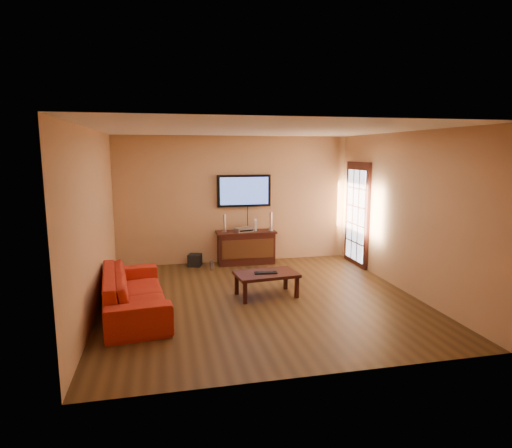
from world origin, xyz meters
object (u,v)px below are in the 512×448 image
object	(u,v)px
coffee_table	(266,276)
game_console	(256,225)
television	(244,191)
speaker_left	(225,224)
keyboard	(266,273)
speaker_right	(271,222)
subwoofer	(195,260)
sofa	(134,285)
av_receiver	(244,230)
media_console	(246,247)
bottle	(212,266)

from	to	relation	value
coffee_table	game_console	distance (m)	2.26
game_console	television	bearing A→B (deg)	155.74
television	speaker_left	size ratio (longest dim) A/B	3.11
television	keyboard	world-z (taller)	television
speaker_right	keyboard	world-z (taller)	speaker_right
coffee_table	subwoofer	distance (m)	2.39
coffee_table	subwoofer	size ratio (longest dim) A/B	4.20
sofa	av_receiver	size ratio (longest dim) A/B	6.14
media_console	game_console	bearing A→B (deg)	10.62
speaker_right	keyboard	xyz separation A→B (m)	(-0.62, -2.14, -0.47)
speaker_left	subwoofer	world-z (taller)	speaker_left
coffee_table	av_receiver	world-z (taller)	av_receiver
subwoofer	bottle	distance (m)	0.52
coffee_table	subwoofer	world-z (taller)	coffee_table
television	subwoofer	bearing A→B (deg)	-170.09
speaker_right	game_console	distance (m)	0.33
coffee_table	speaker_right	xyz separation A→B (m)	(0.61, 2.11, 0.54)
keyboard	sofa	bearing A→B (deg)	-172.58
subwoofer	av_receiver	bearing A→B (deg)	17.88
television	subwoofer	distance (m)	1.80
coffee_table	av_receiver	xyz separation A→B (m)	(0.02, 2.12, 0.40)
av_receiver	subwoofer	world-z (taller)	av_receiver
coffee_table	keyboard	xyz separation A→B (m)	(-0.02, -0.03, 0.06)
coffee_table	speaker_right	size ratio (longest dim) A/B	2.69
media_console	game_console	distance (m)	0.51
av_receiver	subwoofer	size ratio (longest dim) A/B	1.41
speaker_left	speaker_right	world-z (taller)	speaker_right
sofa	speaker_left	xyz separation A→B (m)	(1.70, 2.47, 0.44)
av_receiver	game_console	bearing A→B (deg)	-1.46
av_receiver	keyboard	bearing A→B (deg)	-106.61
television	speaker_left	xyz separation A→B (m)	(-0.45, -0.17, -0.67)
bottle	speaker_right	bearing A→B (deg)	16.00
speaker_left	av_receiver	distance (m)	0.42
sofa	coffee_table	bearing A→B (deg)	-88.30
media_console	speaker_left	distance (m)	0.69
av_receiver	bottle	xyz separation A→B (m)	(-0.73, -0.39, -0.64)
game_console	av_receiver	bearing A→B (deg)	-154.10
av_receiver	subwoofer	bearing A→B (deg)	162.30
speaker_right	keyboard	distance (m)	2.28
game_console	keyboard	distance (m)	2.27
speaker_right	game_console	world-z (taller)	speaker_right
subwoofer	sofa	bearing A→B (deg)	-93.58
bottle	keyboard	size ratio (longest dim) A/B	0.56
television	sofa	world-z (taller)	television
sofa	speaker_left	distance (m)	3.03
television	speaker_left	distance (m)	0.83
coffee_table	speaker_left	distance (m)	2.27
television	game_console	distance (m)	0.77
media_console	av_receiver	distance (m)	0.39
speaker_right	media_console	bearing A→B (deg)	176.28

